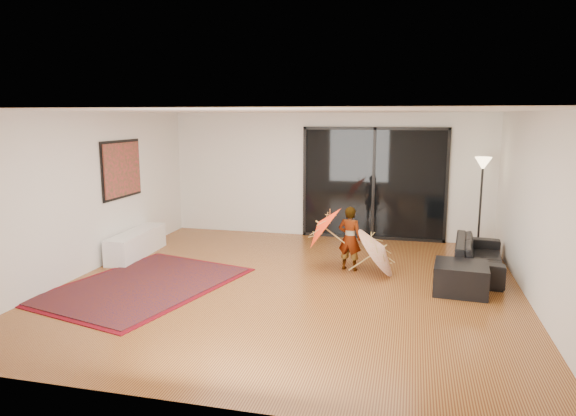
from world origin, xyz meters
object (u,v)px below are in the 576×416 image
(media_console, at_px, (137,243))
(child, at_px, (350,238))
(ottoman, at_px, (461,278))
(sofa, at_px, (479,256))

(media_console, bearing_deg, child, -2.17)
(media_console, xyz_separation_m, ottoman, (5.82, -0.70, -0.02))
(media_console, relative_size, child, 1.53)
(media_console, height_order, ottoman, media_console)
(media_console, xyz_separation_m, sofa, (6.20, 0.42, 0.05))
(sofa, bearing_deg, ottoman, 167.20)
(ottoman, height_order, child, child)
(sofa, bearing_deg, child, 105.41)
(sofa, distance_m, ottoman, 1.18)
(media_console, relative_size, sofa, 0.87)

